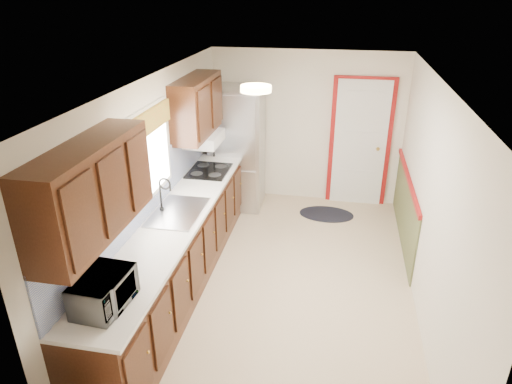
% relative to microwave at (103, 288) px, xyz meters
% --- Properties ---
extents(room_shell, '(3.20, 5.20, 2.52)m').
position_rel_microwave_xyz_m(room_shell, '(1.20, 1.87, 0.09)').
color(room_shell, '#CDB490').
rests_on(room_shell, ground).
extents(kitchen_run, '(0.63, 4.00, 2.20)m').
position_rel_microwave_xyz_m(kitchen_run, '(-0.04, 1.57, -0.30)').
color(kitchen_run, '#34180B').
rests_on(kitchen_run, ground).
extents(back_wall_trim, '(1.12, 2.30, 2.08)m').
position_rel_microwave_xyz_m(back_wall_trim, '(2.19, 4.08, -0.22)').
color(back_wall_trim, maroon).
rests_on(back_wall_trim, ground).
extents(ceiling_fixture, '(0.30, 0.30, 0.06)m').
position_rel_microwave_xyz_m(ceiling_fixture, '(0.90, 1.67, 1.25)').
color(ceiling_fixture, '#FFD88C').
rests_on(ceiling_fixture, room_shell).
extents(microwave, '(0.31, 0.52, 0.34)m').
position_rel_microwave_xyz_m(microwave, '(0.00, 0.00, 0.00)').
color(microwave, white).
rests_on(microwave, kitchen_run).
extents(refrigerator, '(0.82, 0.80, 1.89)m').
position_rel_microwave_xyz_m(refrigerator, '(0.18, 3.92, -0.17)').
color(refrigerator, '#B7B7BC').
rests_on(refrigerator, ground).
extents(rug, '(0.84, 0.55, 0.01)m').
position_rel_microwave_xyz_m(rug, '(1.62, 3.77, -1.11)').
color(rug, black).
rests_on(rug, ground).
extents(cooktop, '(0.53, 0.63, 0.02)m').
position_rel_microwave_xyz_m(cooktop, '(0.01, 2.92, -0.16)').
color(cooktop, black).
rests_on(cooktop, kitchen_run).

